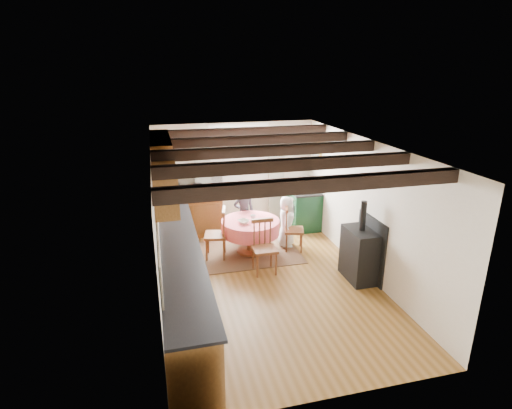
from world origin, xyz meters
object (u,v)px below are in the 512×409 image
object	(u,v)px
cast_iron_stove	(361,241)
chair_left	(215,233)
child_right	(286,221)
cup	(253,217)
chair_right	(294,229)
child_far	(244,213)
chair_near	(265,247)
dining_table	(250,237)
aga_range	(302,208)

from	to	relation	value
cast_iron_stove	chair_left	bearing A→B (deg)	147.78
child_right	cup	xyz separation A→B (m)	(-0.74, -0.13, 0.21)
chair_right	child_far	size ratio (longest dim) A/B	0.75
chair_left	chair_right	size ratio (longest dim) A/B	1.10
chair_near	dining_table	bearing A→B (deg)	94.14
chair_right	chair_near	bearing A→B (deg)	150.13
child_far	cup	xyz separation A→B (m)	(0.04, -0.64, 0.13)
dining_table	chair_right	distance (m)	0.90
aga_range	cast_iron_stove	bearing A→B (deg)	-87.58
aga_range	child_far	size ratio (longest dim) A/B	0.80
chair_right	cast_iron_stove	world-z (taller)	cast_iron_stove
chair_right	cup	size ratio (longest dim) A/B	8.82
dining_table	cup	size ratio (longest dim) A/B	11.03
child_far	child_right	world-z (taller)	child_far
dining_table	chair_left	world-z (taller)	chair_left
aga_range	cup	world-z (taller)	aga_range
cast_iron_stove	child_far	xyz separation A→B (m)	(-1.58, 2.15, -0.10)
aga_range	cast_iron_stove	world-z (taller)	cast_iron_stove
chair_right	child_right	size ratio (longest dim) A/B	0.86
child_far	cup	size ratio (longest dim) A/B	11.81
chair_right	aga_range	distance (m)	1.32
cast_iron_stove	dining_table	bearing A→B (deg)	136.92
chair_left	child_far	bearing A→B (deg)	146.70
child_right	cup	size ratio (longest dim) A/B	10.28
chair_right	cup	xyz separation A→B (m)	(-0.83, 0.09, 0.28)
dining_table	cast_iron_stove	size ratio (longest dim) A/B	0.80
cast_iron_stove	cup	world-z (taller)	cast_iron_stove
chair_near	aga_range	xyz separation A→B (m)	(1.43, 1.98, -0.04)
chair_near	child_right	xyz separation A→B (m)	(0.74, 1.02, 0.04)
chair_near	chair_right	size ratio (longest dim) A/B	1.07
dining_table	cast_iron_stove	xyz separation A→B (m)	(1.60, -1.49, 0.37)
chair_right	cast_iron_stove	xyz separation A→B (m)	(0.71, -1.42, 0.26)
child_far	child_right	size ratio (longest dim) A/B	1.15
child_far	chair_right	bearing A→B (deg)	136.24
dining_table	chair_right	world-z (taller)	chair_right
child_right	dining_table	bearing A→B (deg)	119.69
chair_near	child_right	bearing A→B (deg)	54.37
aga_range	child_far	world-z (taller)	child_far
dining_table	cup	distance (m)	0.40
dining_table	cup	world-z (taller)	cup
chair_right	child_right	distance (m)	0.25
chair_near	child_right	size ratio (longest dim) A/B	0.92
child_right	cup	world-z (taller)	child_right
cast_iron_stove	child_right	world-z (taller)	cast_iron_stove
chair_near	cast_iron_stove	distance (m)	1.68
aga_range	child_far	bearing A→B (deg)	-163.03
chair_right	dining_table	bearing A→B (deg)	101.79
dining_table	aga_range	size ratio (longest dim) A/B	1.17
child_right	aga_range	bearing A→B (deg)	-16.88
chair_right	cast_iron_stove	distance (m)	1.61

